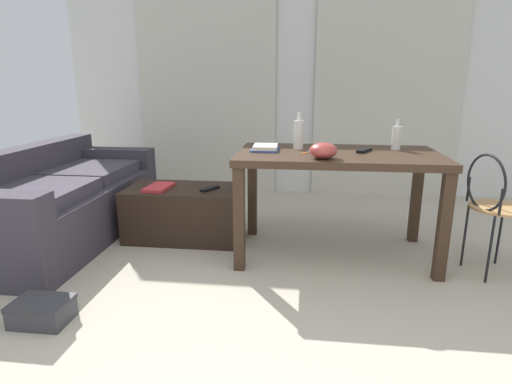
{
  "coord_description": "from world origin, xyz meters",
  "views": [
    {
      "loc": [
        0.13,
        -1.29,
        1.23
      ],
      "look_at": [
        -0.23,
        1.74,
        0.42
      ],
      "focal_mm": 29.11,
      "sensor_mm": 36.0,
      "label": 1
    }
  ],
  "objects_px": {
    "scissors": "(307,152)",
    "bottle_near": "(299,134)",
    "wire_chair": "(493,200)",
    "couch": "(59,202)",
    "magazine": "(159,187)",
    "craft_table": "(337,167)",
    "bottle_far": "(396,138)",
    "book_stack": "(265,148)",
    "shoebox": "(42,311)",
    "coffee_table": "(184,213)",
    "tv_remote_on_table": "(364,150)",
    "bowl": "(323,151)",
    "tv_remote_primary": "(210,189)"
  },
  "relations": [
    {
      "from": "bottle_far",
      "to": "coffee_table",
      "type": "bearing_deg",
      "value": 178.54
    },
    {
      "from": "coffee_table",
      "to": "shoebox",
      "type": "relative_size",
      "value": 3.07
    },
    {
      "from": "coffee_table",
      "to": "magazine",
      "type": "distance_m",
      "value": 0.29
    },
    {
      "from": "bowl",
      "to": "magazine",
      "type": "xyz_separation_m",
      "value": [
        -1.25,
        0.41,
        -0.38
      ]
    },
    {
      "from": "craft_table",
      "to": "tv_remote_primary",
      "type": "relative_size",
      "value": 7.9
    },
    {
      "from": "coffee_table",
      "to": "bottle_near",
      "type": "relative_size",
      "value": 3.44
    },
    {
      "from": "coffee_table",
      "to": "bowl",
      "type": "bearing_deg",
      "value": -23.38
    },
    {
      "from": "scissors",
      "to": "bowl",
      "type": "bearing_deg",
      "value": -65.57
    },
    {
      "from": "book_stack",
      "to": "tv_remote_primary",
      "type": "distance_m",
      "value": 0.58
    },
    {
      "from": "tv_remote_on_table",
      "to": "couch",
      "type": "bearing_deg",
      "value": -152.07
    },
    {
      "from": "craft_table",
      "to": "tv_remote_primary",
      "type": "xyz_separation_m",
      "value": [
        -0.96,
        0.16,
        -0.23
      ]
    },
    {
      "from": "craft_table",
      "to": "wire_chair",
      "type": "distance_m",
      "value": 1.0
    },
    {
      "from": "craft_table",
      "to": "bottle_far",
      "type": "bearing_deg",
      "value": 21.05
    },
    {
      "from": "craft_table",
      "to": "bowl",
      "type": "height_order",
      "value": "bowl"
    },
    {
      "from": "scissors",
      "to": "magazine",
      "type": "bearing_deg",
      "value": 170.54
    },
    {
      "from": "magazine",
      "to": "shoebox",
      "type": "xyz_separation_m",
      "value": [
        -0.21,
        -1.25,
        -0.36
      ]
    },
    {
      "from": "bottle_far",
      "to": "shoebox",
      "type": "xyz_separation_m",
      "value": [
        -1.99,
        -1.26,
        -0.78
      ]
    },
    {
      "from": "bottle_near",
      "to": "shoebox",
      "type": "relative_size",
      "value": 0.89
    },
    {
      "from": "wire_chair",
      "to": "bottle_near",
      "type": "distance_m",
      "value": 1.34
    },
    {
      "from": "magazine",
      "to": "bowl",
      "type": "bearing_deg",
      "value": -13.77
    },
    {
      "from": "couch",
      "to": "scissors",
      "type": "xyz_separation_m",
      "value": [
        1.96,
        -0.12,
        0.46
      ]
    },
    {
      "from": "couch",
      "to": "coffee_table",
      "type": "height_order",
      "value": "couch"
    },
    {
      "from": "book_stack",
      "to": "shoebox",
      "type": "bearing_deg",
      "value": -133.26
    },
    {
      "from": "couch",
      "to": "bottle_far",
      "type": "xyz_separation_m",
      "value": [
        2.59,
        0.09,
        0.55
      ]
    },
    {
      "from": "wire_chair",
      "to": "magazine",
      "type": "distance_m",
      "value": 2.36
    },
    {
      "from": "couch",
      "to": "tv_remote_on_table",
      "type": "relative_size",
      "value": 10.8
    },
    {
      "from": "coffee_table",
      "to": "scissors",
      "type": "xyz_separation_m",
      "value": [
        0.97,
        -0.24,
        0.55
      ]
    },
    {
      "from": "bottle_far",
      "to": "bowl",
      "type": "distance_m",
      "value": 0.68
    },
    {
      "from": "wire_chair",
      "to": "magazine",
      "type": "bearing_deg",
      "value": 171.22
    },
    {
      "from": "coffee_table",
      "to": "craft_table",
      "type": "bearing_deg",
      "value": -9.69
    },
    {
      "from": "magazine",
      "to": "couch",
      "type": "bearing_deg",
      "value": -170.28
    },
    {
      "from": "tv_remote_on_table",
      "to": "book_stack",
      "type": "bearing_deg",
      "value": -150.18
    },
    {
      "from": "bottle_near",
      "to": "shoebox",
      "type": "height_order",
      "value": "bottle_near"
    },
    {
      "from": "craft_table",
      "to": "scissors",
      "type": "height_order",
      "value": "scissors"
    },
    {
      "from": "wire_chair",
      "to": "book_stack",
      "type": "xyz_separation_m",
      "value": [
        -1.48,
        0.24,
        0.27
      ]
    },
    {
      "from": "scissors",
      "to": "book_stack",
      "type": "bearing_deg",
      "value": 166.83
    },
    {
      "from": "craft_table",
      "to": "tv_remote_on_table",
      "type": "relative_size",
      "value": 7.97
    },
    {
      "from": "scissors",
      "to": "tv_remote_on_table",
      "type": "bearing_deg",
      "value": 11.88
    },
    {
      "from": "wire_chair",
      "to": "shoebox",
      "type": "distance_m",
      "value": 2.73
    },
    {
      "from": "coffee_table",
      "to": "wire_chair",
      "type": "height_order",
      "value": "wire_chair"
    },
    {
      "from": "bowl",
      "to": "scissors",
      "type": "relative_size",
      "value": 1.51
    },
    {
      "from": "wire_chair",
      "to": "tv_remote_on_table",
      "type": "xyz_separation_m",
      "value": [
        -0.78,
        0.25,
        0.26
      ]
    },
    {
      "from": "tv_remote_on_table",
      "to": "tv_remote_primary",
      "type": "bearing_deg",
      "value": -157.26
    },
    {
      "from": "bowl",
      "to": "wire_chair",
      "type": "bearing_deg",
      "value": 2.66
    },
    {
      "from": "craft_table",
      "to": "book_stack",
      "type": "relative_size",
      "value": 6.26
    },
    {
      "from": "scissors",
      "to": "bottle_near",
      "type": "bearing_deg",
      "value": 112.63
    },
    {
      "from": "tv_remote_on_table",
      "to": "scissors",
      "type": "xyz_separation_m",
      "value": [
        -0.39,
        -0.08,
        -0.01
      ]
    },
    {
      "from": "craft_table",
      "to": "tv_remote_on_table",
      "type": "bearing_deg",
      "value": 12.56
    },
    {
      "from": "bottle_far",
      "to": "shoebox",
      "type": "distance_m",
      "value": 2.49
    },
    {
      "from": "couch",
      "to": "magazine",
      "type": "height_order",
      "value": "couch"
    }
  ]
}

